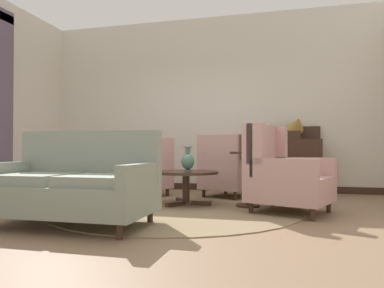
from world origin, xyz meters
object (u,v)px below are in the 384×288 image
Objects in this scene: armchair_beside_settee at (227,171)px; side_table at (248,174)px; gramophone at (296,127)px; coffee_table at (186,177)px; sideboard at (293,163)px; porcelain_vase at (188,161)px; armchair_near_sideboard at (283,176)px; armchair_back_corner at (143,171)px; settee at (73,186)px.

side_table is (0.42, -0.95, 0.02)m from armchair_beside_settee.
armchair_beside_settee is 2.31× the size of gramophone.
gramophone reaches higher than coffee_table.
sideboard is 0.64m from gramophone.
coffee_table is 0.23m from porcelain_vase.
armchair_near_sideboard is 2.44× the size of gramophone.
sideboard reaches higher than coffee_table.
armchair_back_corner is 2.73m from gramophone.
sideboard is at bearing 151.82° from armchair_back_corner.
settee is at bearing -117.14° from porcelain_vase.
armchair_back_corner is at bearing 29.66° from armchair_beside_settee.
coffee_table is 1.74m from settee.
porcelain_vase is at bearing -33.26° from coffee_table.
armchair_beside_settee reaches higher than porcelain_vase.
sideboard is (1.05, 0.75, 0.11)m from armchair_beside_settee.
settee is at bearing 85.27° from armchair_beside_settee.
side_table reaches higher than coffee_table.
armchair_back_corner is 1.93m from side_table.
settee is at bearing -115.87° from coffee_table.
gramophone is (0.67, 1.62, 0.72)m from side_table.
coffee_table is at bearing 99.90° from armchair_near_sideboard.
gramophone is at bearing 54.87° from settee.
coffee_table is 0.76× the size of sideboard.
coffee_table is 2.37m from gramophone.
armchair_near_sideboard is (1.28, -0.24, -0.17)m from porcelain_vase.
porcelain_vase is 0.74× the size of gramophone.
gramophone is (0.21, 1.90, 0.72)m from armchair_near_sideboard.
armchair_back_corner is at bearing 141.58° from porcelain_vase.
armchair_near_sideboard is at bearing -94.86° from sideboard.
settee is 4.01m from gramophone.
armchair_beside_settee is (0.43, 0.97, 0.04)m from coffee_table.
coffee_table is at bearing -130.59° from sideboard.
armchair_back_corner is (-1.37, -0.22, -0.01)m from armchair_beside_settee.
coffee_table is 0.80× the size of armchair_near_sideboard.
sideboard is at bearing 49.41° from coffee_table.
armchair_near_sideboard is at bearing 145.82° from armchair_beside_settee.
settee is 2.20× the size of side_table.
coffee_table is at bearing 146.74° from porcelain_vase.
coffee_table is 0.77× the size of armchair_back_corner.
sideboard reaches higher than armchair_back_corner.
coffee_table is at bearing 64.40° from settee.
armchair_near_sideboard is 1.51× the size of side_table.
coffee_table is 1.20m from armchair_back_corner.
armchair_near_sideboard is 2.05m from gramophone.
side_table is 0.63× the size of sideboard.
settee is 2.81m from armchair_beside_settee.
armchair_near_sideboard reaches higher than porcelain_vase.
armchair_near_sideboard is at bearing -11.24° from coffee_table.
armchair_beside_settee is (0.40, 1.00, -0.19)m from porcelain_vase.
porcelain_vase is 1.75m from settee.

